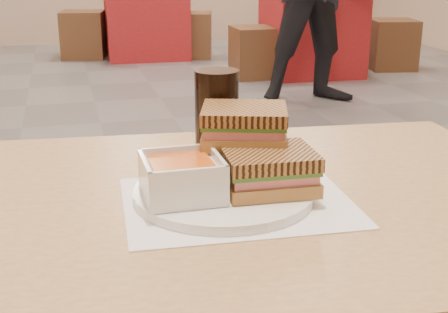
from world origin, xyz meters
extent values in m
cube|color=tan|center=(-0.07, -1.97, 0.73)|extent=(1.26, 0.81, 0.03)
cylinder|color=tan|center=(0.51, -1.72, 0.36)|extent=(0.06, 0.06, 0.72)
cube|color=white|center=(0.03, -2.01, 0.75)|extent=(0.35, 0.28, 0.00)
cylinder|color=white|center=(0.01, -1.99, 0.76)|extent=(0.27, 0.27, 0.01)
cube|color=white|center=(-0.05, -2.01, 0.79)|extent=(0.11, 0.11, 0.05)
cube|color=#DB5B0F|center=(-0.05, -2.01, 0.82)|extent=(0.09, 0.09, 0.01)
cube|color=white|center=(0.00, -2.01, 0.82)|extent=(0.01, 0.11, 0.01)
cube|color=white|center=(-0.11, -2.01, 0.82)|extent=(0.01, 0.11, 0.01)
cube|color=white|center=(-0.05, -1.95, 0.82)|extent=(0.11, 0.01, 0.01)
cube|color=white|center=(-0.05, -2.06, 0.82)|extent=(0.11, 0.01, 0.01)
cube|color=#AD873E|center=(0.08, -2.01, 0.78)|extent=(0.14, 0.12, 0.02)
cube|color=#CE6D70|center=(0.08, -2.01, 0.79)|extent=(0.13, 0.11, 0.01)
cube|color=#386B23|center=(0.08, -2.01, 0.80)|extent=(0.14, 0.11, 0.01)
cube|color=#95602F|center=(0.08, -2.01, 0.82)|extent=(0.14, 0.12, 0.02)
cube|color=#AD873E|center=(0.06, -1.94, 0.83)|extent=(0.16, 0.14, 0.02)
cube|color=#CE6D70|center=(0.06, -1.94, 0.84)|extent=(0.14, 0.13, 0.01)
cube|color=#386B23|center=(0.06, -1.94, 0.85)|extent=(0.15, 0.14, 0.01)
cube|color=#95602F|center=(0.06, -1.94, 0.87)|extent=(0.16, 0.14, 0.02)
cylinder|color=black|center=(0.04, -1.82, 0.83)|extent=(0.08, 0.08, 0.16)
cube|color=#A11716|center=(2.01, 2.52, 0.35)|extent=(0.84, 0.84, 0.70)
cube|color=#A11716|center=(0.67, 3.84, 0.36)|extent=(0.85, 0.85, 0.73)
cube|color=brown|center=(1.47, 2.49, 0.22)|extent=(0.40, 0.40, 0.45)
cube|color=brown|center=(2.85, 2.54, 0.23)|extent=(0.49, 0.49, 0.47)
cube|color=brown|center=(0.02, 3.94, 0.24)|extent=(0.51, 0.51, 0.48)
cube|color=brown|center=(1.13, 3.68, 0.23)|extent=(0.51, 0.51, 0.47)
camera|label=1|loc=(-0.20, -2.83, 1.11)|focal=49.80mm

